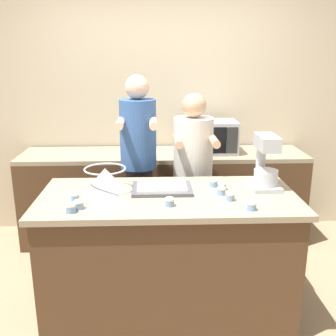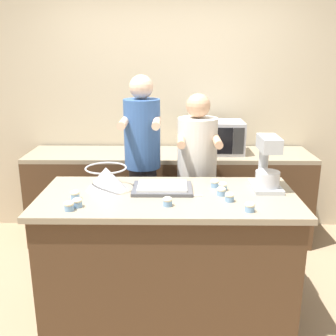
{
  "view_description": "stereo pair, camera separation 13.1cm",
  "coord_description": "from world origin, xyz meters",
  "px_view_note": "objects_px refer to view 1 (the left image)",
  "views": [
    {
      "loc": [
        -0.1,
        -2.53,
        1.86
      ],
      "look_at": [
        0.0,
        0.04,
        1.11
      ],
      "focal_mm": 42.0,
      "sensor_mm": 36.0,
      "label": 1
    },
    {
      "loc": [
        0.03,
        -2.53,
        1.86
      ],
      "look_at": [
        0.0,
        0.04,
        1.11
      ],
      "focal_mm": 42.0,
      "sensor_mm": 36.0,
      "label": 2
    }
  ],
  "objects_px": {
    "microwave_oven": "(211,137)",
    "cupcake_1": "(79,204)",
    "cupcake_5": "(221,190)",
    "cupcake_2": "(252,205)",
    "cupcake_6": "(169,201)",
    "cupcake_8": "(75,196)",
    "person_left": "(139,170)",
    "cupcake_7": "(230,196)",
    "mixing_bowl": "(105,179)",
    "cupcake_9": "(270,175)",
    "cupcake_0": "(71,208)",
    "baking_tray": "(162,188)",
    "knife": "(184,195)",
    "stand_mixer": "(265,165)",
    "person_right": "(193,179)",
    "cupcake_3": "(214,182)",
    "cupcake_4": "(222,185)"
  },
  "relations": [
    {
      "from": "cupcake_1",
      "to": "cupcake_6",
      "type": "relative_size",
      "value": 1.0
    },
    {
      "from": "stand_mixer",
      "to": "person_left",
      "type": "bearing_deg",
      "value": 148.72
    },
    {
      "from": "cupcake_3",
      "to": "person_left",
      "type": "bearing_deg",
      "value": 136.5
    },
    {
      "from": "cupcake_1",
      "to": "cupcake_8",
      "type": "bearing_deg",
      "value": 109.29
    },
    {
      "from": "cupcake_1",
      "to": "cupcake_9",
      "type": "distance_m",
      "value": 1.46
    },
    {
      "from": "cupcake_4",
      "to": "person_right",
      "type": "bearing_deg",
      "value": 103.82
    },
    {
      "from": "person_right",
      "to": "cupcake_9",
      "type": "xyz_separation_m",
      "value": [
        0.55,
        -0.38,
        0.15
      ]
    },
    {
      "from": "person_left",
      "to": "stand_mixer",
      "type": "xyz_separation_m",
      "value": [
        0.92,
        -0.56,
        0.19
      ]
    },
    {
      "from": "person_left",
      "to": "cupcake_5",
      "type": "relative_size",
      "value": 27.05
    },
    {
      "from": "cupcake_0",
      "to": "baking_tray",
      "type": "bearing_deg",
      "value": 33.95
    },
    {
      "from": "mixing_bowl",
      "to": "cupcake_4",
      "type": "bearing_deg",
      "value": -0.97
    },
    {
      "from": "microwave_oven",
      "to": "cupcake_5",
      "type": "relative_size",
      "value": 8.0
    },
    {
      "from": "cupcake_8",
      "to": "knife",
      "type": "bearing_deg",
      "value": 5.33
    },
    {
      "from": "cupcake_1",
      "to": "mixing_bowl",
      "type": "bearing_deg",
      "value": 69.16
    },
    {
      "from": "person_right",
      "to": "cupcake_3",
      "type": "bearing_deg",
      "value": -79.77
    },
    {
      "from": "cupcake_0",
      "to": "cupcake_8",
      "type": "height_order",
      "value": "same"
    },
    {
      "from": "cupcake_1",
      "to": "cupcake_9",
      "type": "xyz_separation_m",
      "value": [
        1.36,
        0.54,
        0.0
      ]
    },
    {
      "from": "baking_tray",
      "to": "cupcake_2",
      "type": "xyz_separation_m",
      "value": [
        0.54,
        -0.38,
        0.01
      ]
    },
    {
      "from": "knife",
      "to": "cupcake_7",
      "type": "height_order",
      "value": "cupcake_7"
    },
    {
      "from": "person_left",
      "to": "cupcake_7",
      "type": "xyz_separation_m",
      "value": [
        0.63,
        -0.81,
        0.06
      ]
    },
    {
      "from": "person_right",
      "to": "microwave_oven",
      "type": "bearing_deg",
      "value": 67.46
    },
    {
      "from": "knife",
      "to": "cupcake_5",
      "type": "height_order",
      "value": "cupcake_5"
    },
    {
      "from": "baking_tray",
      "to": "cupcake_0",
      "type": "bearing_deg",
      "value": -146.05
    },
    {
      "from": "person_left",
      "to": "cupcake_4",
      "type": "bearing_deg",
      "value": -44.38
    },
    {
      "from": "cupcake_5",
      "to": "cupcake_8",
      "type": "bearing_deg",
      "value": -175.32
    },
    {
      "from": "person_right",
      "to": "baking_tray",
      "type": "distance_m",
      "value": 0.68
    },
    {
      "from": "stand_mixer",
      "to": "cupcake_4",
      "type": "relative_size",
      "value": 6.12
    },
    {
      "from": "stand_mixer",
      "to": "baking_tray",
      "type": "height_order",
      "value": "stand_mixer"
    },
    {
      "from": "cupcake_0",
      "to": "cupcake_8",
      "type": "xyz_separation_m",
      "value": [
        -0.01,
        0.2,
        0.0
      ]
    },
    {
      "from": "cupcake_2",
      "to": "cupcake_8",
      "type": "relative_size",
      "value": 1.0
    },
    {
      "from": "knife",
      "to": "cupcake_1",
      "type": "bearing_deg",
      "value": -162.89
    },
    {
      "from": "mixing_bowl",
      "to": "cupcake_9",
      "type": "bearing_deg",
      "value": 9.36
    },
    {
      "from": "person_left",
      "to": "cupcake_1",
      "type": "xyz_separation_m",
      "value": [
        -0.34,
        -0.92,
        0.06
      ]
    },
    {
      "from": "cupcake_8",
      "to": "cupcake_9",
      "type": "bearing_deg",
      "value": 15.92
    },
    {
      "from": "microwave_oven",
      "to": "cupcake_1",
      "type": "relative_size",
      "value": 8.0
    },
    {
      "from": "cupcake_1",
      "to": "person_right",
      "type": "bearing_deg",
      "value": 48.88
    },
    {
      "from": "mixing_bowl",
      "to": "cupcake_9",
      "type": "xyz_separation_m",
      "value": [
        1.23,
        0.2,
        -0.06
      ]
    },
    {
      "from": "cupcake_1",
      "to": "cupcake_2",
      "type": "relative_size",
      "value": 1.0
    },
    {
      "from": "person_right",
      "to": "baking_tray",
      "type": "height_order",
      "value": "person_right"
    },
    {
      "from": "person_left",
      "to": "person_right",
      "type": "height_order",
      "value": "person_left"
    },
    {
      "from": "cupcake_9",
      "to": "cupcake_1",
      "type": "bearing_deg",
      "value": -158.26
    },
    {
      "from": "baking_tray",
      "to": "cupcake_8",
      "type": "height_order",
      "value": "cupcake_8"
    },
    {
      "from": "cupcake_5",
      "to": "cupcake_2",
      "type": "bearing_deg",
      "value": -63.71
    },
    {
      "from": "person_left",
      "to": "person_right",
      "type": "relative_size",
      "value": 1.1
    },
    {
      "from": "mixing_bowl",
      "to": "cupcake_7",
      "type": "height_order",
      "value": "mixing_bowl"
    },
    {
      "from": "mixing_bowl",
      "to": "cupcake_3",
      "type": "height_order",
      "value": "mixing_bowl"
    },
    {
      "from": "cupcake_6",
      "to": "cupcake_7",
      "type": "bearing_deg",
      "value": 11.73
    },
    {
      "from": "cupcake_3",
      "to": "cupcake_9",
      "type": "distance_m",
      "value": 0.48
    },
    {
      "from": "stand_mixer",
      "to": "cupcake_1",
      "type": "height_order",
      "value": "stand_mixer"
    },
    {
      "from": "person_right",
      "to": "cupcake_3",
      "type": "height_order",
      "value": "person_right"
    }
  ]
}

